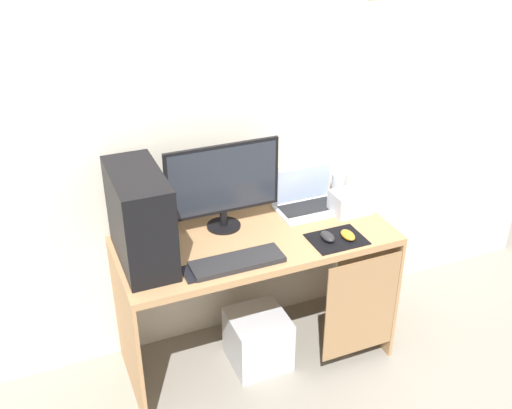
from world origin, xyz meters
TOP-DOWN VIEW (x-y plane):
  - ground_plane at (0.00, 0.00)m, footprint 8.00×8.00m
  - wall_back at (0.00, 0.33)m, footprint 4.00×0.05m
  - desk at (0.02, -0.01)m, footprint 1.33×0.57m
  - pc_tower at (-0.53, 0.03)m, footprint 0.21×0.47m
  - monitor at (-0.11, 0.15)m, footprint 0.56×0.17m
  - laptop at (0.36, 0.17)m, footprint 0.33×0.22m
  - speaker at (0.56, 0.21)m, footprint 0.08×0.08m
  - projector at (0.54, 0.05)m, footprint 0.20×0.14m
  - keyboard at (-0.16, -0.17)m, footprint 0.42×0.14m
  - mousepad at (0.35, -0.16)m, footprint 0.26×0.20m
  - mouse_left at (0.30, -0.15)m, footprint 0.06×0.10m
  - mouse_right at (0.40, -0.18)m, footprint 0.06×0.10m
  - cell_phone at (-0.38, -0.17)m, footprint 0.07×0.13m
  - subwoofer at (-0.01, -0.04)m, footprint 0.29×0.29m

SIDE VIEW (x-z plane):
  - ground_plane at x=0.00m, z-range 0.00..0.00m
  - subwoofer at x=-0.01m, z-range 0.00..0.29m
  - desk at x=0.02m, z-range 0.21..0.94m
  - mousepad at x=0.35m, z-range 0.73..0.74m
  - cell_phone at x=-0.38m, z-range 0.73..0.74m
  - keyboard at x=-0.16m, z-range 0.73..0.76m
  - mouse_left at x=0.30m, z-range 0.74..0.77m
  - mouse_right at x=0.40m, z-range 0.74..0.77m
  - laptop at x=0.36m, z-range 0.67..0.89m
  - projector at x=0.54m, z-range 0.73..0.85m
  - speaker at x=0.56m, z-range 0.73..0.88m
  - pc_tower at x=-0.53m, z-range 0.73..1.16m
  - monitor at x=-0.11m, z-range 0.75..1.19m
  - wall_back at x=0.00m, z-range 0.00..2.60m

